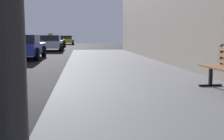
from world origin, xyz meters
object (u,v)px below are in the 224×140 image
(car_blue, at_px, (23,47))
(car_green, at_px, (56,41))
(car_silver, at_px, (51,43))
(car_yellow, at_px, (67,40))

(car_blue, relative_size, car_green, 1.04)
(car_silver, xyz_separation_m, car_yellow, (0.42, 17.98, -0.00))
(car_green, relative_size, car_yellow, 0.94)
(car_blue, height_order, car_green, same)
(car_blue, xyz_separation_m, car_yellow, (1.03, 26.19, 0.00))
(car_blue, distance_m, car_silver, 8.23)
(car_green, xyz_separation_m, car_yellow, (0.77, 8.73, 0.00))
(car_silver, bearing_deg, car_green, 92.16)
(car_blue, height_order, car_silver, car_silver)
(car_green, distance_m, car_yellow, 8.77)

